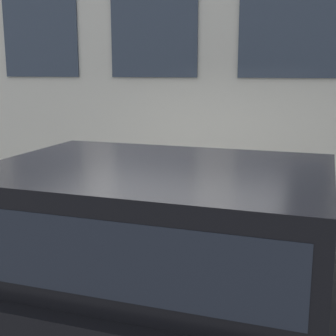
% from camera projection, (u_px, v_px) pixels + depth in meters
% --- Properties ---
extents(ground_plane, '(80.00, 80.00, 0.00)m').
position_uv_depth(ground_plane, '(158.00, 296.00, 5.08)').
color(ground_plane, '#38383A').
extents(sidewalk, '(2.67, 60.00, 0.13)m').
position_uv_depth(sidewalk, '(192.00, 247.00, 6.30)').
color(sidewalk, gray).
rests_on(sidewalk, ground_plane).
extents(fire_hydrant, '(0.33, 0.45, 0.82)m').
position_uv_depth(fire_hydrant, '(180.00, 238.00, 5.27)').
color(fire_hydrant, gold).
rests_on(fire_hydrant, sidewalk).
extents(person, '(0.32, 0.21, 1.30)m').
position_uv_depth(person, '(157.00, 194.00, 5.77)').
color(person, '#232328').
rests_on(person, sidewalk).
extents(parked_car_black_near, '(2.06, 5.10, 1.73)m').
position_uv_depth(parked_car_black_near, '(157.00, 264.00, 3.54)').
color(parked_car_black_near, black).
rests_on(parked_car_black_near, ground_plane).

